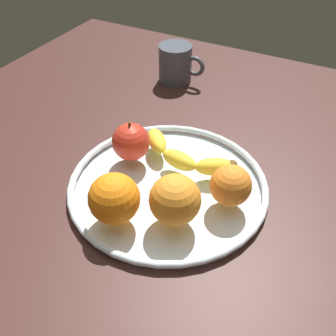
# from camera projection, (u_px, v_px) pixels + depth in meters

# --- Properties ---
(ground_plane) EXTENTS (1.21, 1.21, 0.04)m
(ground_plane) POSITION_uv_depth(u_px,v_px,m) (168.00, 197.00, 0.69)
(ground_plane) COLOR #3C211D
(fruit_bowl) EXTENTS (0.34, 0.34, 0.02)m
(fruit_bowl) POSITION_uv_depth(u_px,v_px,m) (168.00, 185.00, 0.67)
(fruit_bowl) COLOR silver
(fruit_bowl) RESTS_ON ground_plane
(banana) EXTENTS (0.20, 0.09, 0.03)m
(banana) POSITION_uv_depth(u_px,v_px,m) (184.00, 156.00, 0.69)
(banana) COLOR yellow
(banana) RESTS_ON fruit_bowl
(apple) EXTENTS (0.07, 0.07, 0.08)m
(apple) POSITION_uv_depth(u_px,v_px,m) (131.00, 142.00, 0.69)
(apple) COLOR red
(apple) RESTS_ON fruit_bowl
(orange_back_left) EXTENTS (0.07, 0.07, 0.07)m
(orange_back_left) POSITION_uv_depth(u_px,v_px,m) (231.00, 185.00, 0.61)
(orange_back_left) COLOR orange
(orange_back_left) RESTS_ON fruit_bowl
(orange_front_left) EXTENTS (0.08, 0.08, 0.08)m
(orange_front_left) POSITION_uv_depth(u_px,v_px,m) (175.00, 200.00, 0.58)
(orange_front_left) COLOR orange
(orange_front_left) RESTS_ON fruit_bowl
(orange_back_right) EXTENTS (0.08, 0.08, 0.08)m
(orange_back_right) POSITION_uv_depth(u_px,v_px,m) (114.00, 199.00, 0.58)
(orange_back_right) COLOR orange
(orange_back_right) RESTS_ON fruit_bowl
(ambient_mug) EXTENTS (0.12, 0.08, 0.09)m
(ambient_mug) POSITION_uv_depth(u_px,v_px,m) (176.00, 64.00, 0.94)
(ambient_mug) COLOR #474D57
(ambient_mug) RESTS_ON ground_plane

